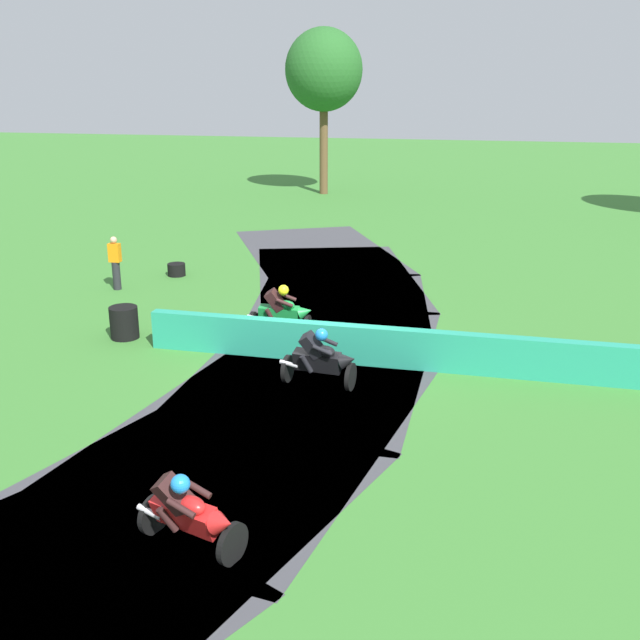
# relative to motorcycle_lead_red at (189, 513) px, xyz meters

# --- Properties ---
(ground_plane) EXTENTS (120.00, 120.00, 0.00)m
(ground_plane) POSITION_rel_motorcycle_lead_red_xyz_m (0.25, 7.54, -0.63)
(ground_plane) COLOR #38752D
(track_asphalt) EXTENTS (9.93, 31.35, 0.01)m
(track_asphalt) POSITION_rel_motorcycle_lead_red_xyz_m (-0.92, 7.58, -0.62)
(track_asphalt) COLOR #3D3D42
(track_asphalt) RESTS_ON ground
(safety_barrier) EXTENTS (18.95, 0.92, 0.90)m
(safety_barrier) POSITION_rel_motorcycle_lead_red_xyz_m (5.68, 7.37, -0.18)
(safety_barrier) COLOR #239375
(safety_barrier) RESTS_ON ground
(motorcycle_lead_red) EXTENTS (1.67, 1.23, 1.42)m
(motorcycle_lead_red) POSITION_rel_motorcycle_lead_red_xyz_m (0.00, 0.00, 0.00)
(motorcycle_lead_red) COLOR black
(motorcycle_lead_red) RESTS_ON ground
(motorcycle_chase_black) EXTENTS (1.70, 0.92, 1.43)m
(motorcycle_chase_black) POSITION_rel_motorcycle_lead_red_xyz_m (0.61, 5.98, 0.02)
(motorcycle_chase_black) COLOR black
(motorcycle_chase_black) RESTS_ON ground
(motorcycle_trailing_green) EXTENTS (1.68, 0.69, 1.42)m
(motorcycle_trailing_green) POSITION_rel_motorcycle_lead_red_xyz_m (-0.94, 8.89, 0.03)
(motorcycle_trailing_green) COLOR black
(motorcycle_trailing_green) RESTS_ON ground
(tire_stack_mid_a) EXTENTS (0.70, 0.70, 0.80)m
(tire_stack_mid_a) POSITION_rel_motorcycle_lead_red_xyz_m (-4.77, 8.09, -0.23)
(tire_stack_mid_a) COLOR black
(tire_stack_mid_a) RESTS_ON ground
(tire_stack_mid_b) EXTENTS (0.57, 0.57, 0.40)m
(tire_stack_mid_b) POSITION_rel_motorcycle_lead_red_xyz_m (-5.78, 14.05, -0.43)
(tire_stack_mid_b) COLOR black
(tire_stack_mid_b) RESTS_ON ground
(track_marshal) EXTENTS (0.34, 0.24, 1.63)m
(track_marshal) POSITION_rel_motorcycle_lead_red_xyz_m (-6.93, 12.16, 0.19)
(track_marshal) COLOR #232328
(track_marshal) RESTS_ON ground
(tree_far_right) EXTENTS (4.01, 4.01, 8.49)m
(tree_far_right) POSITION_rel_motorcycle_lead_red_xyz_m (-4.47, 32.04, 5.71)
(tree_far_right) COLOR brown
(tree_far_right) RESTS_ON ground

